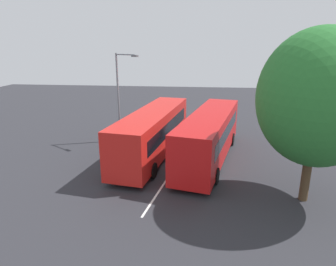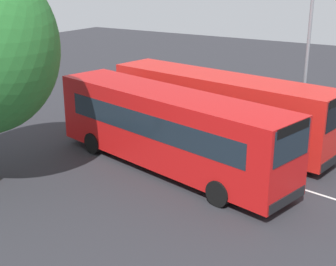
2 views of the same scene
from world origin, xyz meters
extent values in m
plane|color=#2B2B30|center=(0.00, 0.00, 0.00)|extent=(74.24, 74.24, 0.00)
cube|color=red|center=(-0.03, -1.93, 1.80)|extent=(11.61, 4.83, 2.93)
cube|color=#19232D|center=(5.47, -3.17, 2.59)|extent=(0.58, 2.09, 1.23)
cube|color=#19232D|center=(0.22, -0.79, 2.15)|extent=(9.33, 2.17, 0.94)
cube|color=#19232D|center=(-0.29, -3.07, 2.15)|extent=(9.33, 2.17, 0.94)
cube|color=black|center=(5.49, -3.17, 3.09)|extent=(0.52, 1.89, 0.32)
cube|color=black|center=(5.50, -3.17, 0.56)|extent=(0.58, 2.18, 0.36)
cylinder|color=black|center=(3.77, -1.61, 0.48)|extent=(1.00, 0.48, 0.96)
cylinder|color=black|center=(3.27, -3.84, 0.48)|extent=(1.00, 0.48, 0.96)
cylinder|color=black|center=(-3.33, -0.02, 0.48)|extent=(1.00, 0.48, 0.96)
cylinder|color=black|center=(-3.83, -2.25, 0.48)|extent=(1.00, 0.48, 0.96)
cube|color=red|center=(0.30, 2.03, 1.80)|extent=(11.60, 4.10, 2.93)
cube|color=black|center=(0.48, 3.19, 2.15)|extent=(9.45, 1.53, 0.94)
cube|color=black|center=(0.12, 0.87, 2.15)|extent=(9.45, 1.53, 0.94)
cube|color=black|center=(5.90, 1.17, 0.56)|extent=(0.44, 2.20, 0.36)
cylinder|color=black|center=(4.06, 2.60, 0.48)|extent=(0.99, 0.42, 0.96)
cylinder|color=black|center=(3.72, 0.35, 0.48)|extent=(0.99, 0.42, 0.96)
cylinder|color=black|center=(-3.12, 3.71, 0.48)|extent=(0.99, 0.42, 0.96)
cylinder|color=black|center=(-3.47, 1.46, 0.48)|extent=(0.99, 0.42, 0.96)
cylinder|color=gray|center=(3.30, 5.32, 3.55)|extent=(0.16, 0.16, 7.10)
cube|color=silver|center=(0.00, 0.00, 0.00)|extent=(15.50, 2.75, 0.01)
camera|label=1|loc=(-19.41, -1.22, 7.66)|focal=31.37mm
camera|label=2|loc=(9.88, -17.61, 7.88)|focal=51.20mm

